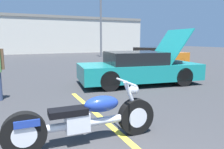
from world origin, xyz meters
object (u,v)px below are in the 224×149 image
at_px(show_car_hood_open, 139,68).
at_px(parked_car_right_row, 156,57).
at_px(motorcycle, 86,119).
at_px(light_pole, 102,17).

xyz_separation_m(show_car_hood_open, parked_car_right_row, (3.76, 4.19, -0.02)).
relative_size(motorcycle, show_car_hood_open, 0.53).
relative_size(motorcycle, parked_car_right_row, 0.52).
xyz_separation_m(light_pole, motorcycle, (-6.74, -16.02, -3.26)).
distance_m(light_pole, show_car_hood_open, 13.21).
height_order(light_pole, show_car_hood_open, light_pole).
relative_size(light_pole, parked_car_right_row, 1.43).
xyz_separation_m(motorcycle, parked_car_right_row, (6.98, 7.85, 0.18)).
xyz_separation_m(motorcycle, show_car_hood_open, (3.22, 3.66, 0.20)).
relative_size(show_car_hood_open, parked_car_right_row, 0.99).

